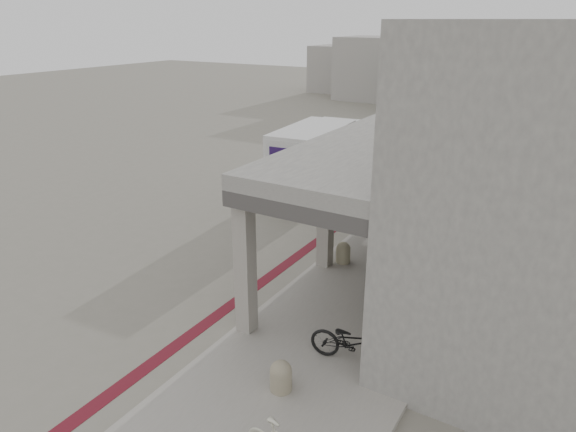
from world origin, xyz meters
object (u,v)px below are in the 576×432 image
Objects in this scene: bench at (419,292)px; bicycle_black at (353,342)px; utility_cabinet at (440,246)px; fedex_truck at (320,155)px.

bicycle_black reaches higher than bench.
bench is 2.62m from utility_cabinet.
fedex_truck is 3.72× the size of bench.
bench is (6.83, -7.45, -1.10)m from fedex_truck.
bicycle_black is at bearing -114.11° from bench.
utility_cabinet reaches higher than bench.
utility_cabinet is at bearing -41.24° from fedex_truck.
bicycle_black is at bearing -63.93° from fedex_truck.
fedex_truck reaches higher than bicycle_black.
utility_cabinet is at bearing -9.17° from bicycle_black.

